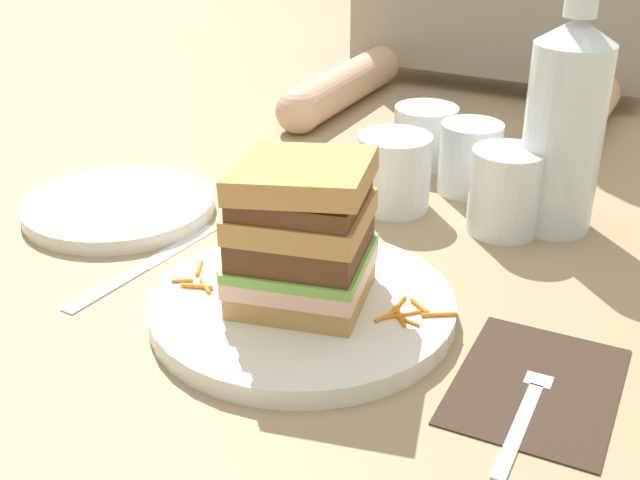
# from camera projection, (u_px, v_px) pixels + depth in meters

# --- Properties ---
(ground_plane) EXTENTS (3.00, 3.00, 0.00)m
(ground_plane) POSITION_uv_depth(u_px,v_px,m) (293.00, 313.00, 0.70)
(ground_plane) COLOR #9E8460
(main_plate) EXTENTS (0.26, 0.26, 0.02)m
(main_plate) POSITION_uv_depth(u_px,v_px,m) (304.00, 305.00, 0.69)
(main_plate) COLOR white
(main_plate) RESTS_ON ground_plane
(sandwich) EXTENTS (0.13, 0.13, 0.12)m
(sandwich) POSITION_uv_depth(u_px,v_px,m) (303.00, 233.00, 0.66)
(sandwich) COLOR tan
(sandwich) RESTS_ON main_plate
(carrot_shred_0) EXTENTS (0.02, 0.02, 0.00)m
(carrot_shred_0) POSITION_uv_depth(u_px,v_px,m) (205.00, 286.00, 0.70)
(carrot_shred_0) COLOR orange
(carrot_shred_0) RESTS_ON main_plate
(carrot_shred_1) EXTENTS (0.02, 0.01, 0.00)m
(carrot_shred_1) POSITION_uv_depth(u_px,v_px,m) (182.00, 280.00, 0.71)
(carrot_shred_1) COLOR orange
(carrot_shred_1) RESTS_ON main_plate
(carrot_shred_2) EXTENTS (0.03, 0.01, 0.00)m
(carrot_shred_2) POSITION_uv_depth(u_px,v_px,m) (197.00, 286.00, 0.70)
(carrot_shred_2) COLOR orange
(carrot_shred_2) RESTS_ON main_plate
(carrot_shred_3) EXTENTS (0.02, 0.01, 0.00)m
(carrot_shred_3) POSITION_uv_depth(u_px,v_px,m) (224.00, 278.00, 0.71)
(carrot_shred_3) COLOR orange
(carrot_shred_3) RESTS_ON main_plate
(carrot_shred_4) EXTENTS (0.01, 0.02, 0.00)m
(carrot_shred_4) POSITION_uv_depth(u_px,v_px,m) (198.00, 269.00, 0.73)
(carrot_shred_4) COLOR orange
(carrot_shred_4) RESTS_ON main_plate
(carrot_shred_5) EXTENTS (0.02, 0.02, 0.00)m
(carrot_shred_5) POSITION_uv_depth(u_px,v_px,m) (223.00, 287.00, 0.70)
(carrot_shred_5) COLOR orange
(carrot_shred_5) RESTS_ON main_plate
(carrot_shred_6) EXTENTS (0.03, 0.03, 0.00)m
(carrot_shred_6) POSITION_uv_depth(u_px,v_px,m) (402.00, 315.00, 0.66)
(carrot_shred_6) COLOR orange
(carrot_shred_6) RESTS_ON main_plate
(carrot_shred_7) EXTENTS (0.02, 0.02, 0.00)m
(carrot_shred_7) POSITION_uv_depth(u_px,v_px,m) (400.00, 317.00, 0.65)
(carrot_shred_7) COLOR orange
(carrot_shred_7) RESTS_ON main_plate
(carrot_shred_8) EXTENTS (0.03, 0.01, 0.00)m
(carrot_shred_8) POSITION_uv_depth(u_px,v_px,m) (404.00, 319.00, 0.65)
(carrot_shred_8) COLOR orange
(carrot_shred_8) RESTS_ON main_plate
(carrot_shred_9) EXTENTS (0.03, 0.02, 0.00)m
(carrot_shred_9) POSITION_uv_depth(u_px,v_px,m) (439.00, 314.00, 0.66)
(carrot_shred_9) COLOR orange
(carrot_shred_9) RESTS_ON main_plate
(carrot_shred_10) EXTENTS (0.02, 0.02, 0.00)m
(carrot_shred_10) POSITION_uv_depth(u_px,v_px,m) (420.00, 306.00, 0.67)
(carrot_shred_10) COLOR orange
(carrot_shred_10) RESTS_ON main_plate
(carrot_shred_11) EXTENTS (0.00, 0.03, 0.00)m
(carrot_shred_11) POSITION_uv_depth(u_px,v_px,m) (399.00, 304.00, 0.67)
(carrot_shred_11) COLOR orange
(carrot_shred_11) RESTS_ON main_plate
(carrot_shred_12) EXTENTS (0.01, 0.03, 0.00)m
(carrot_shred_12) POSITION_uv_depth(u_px,v_px,m) (387.00, 315.00, 0.66)
(carrot_shred_12) COLOR orange
(carrot_shred_12) RESTS_ON main_plate
(napkin_dark) EXTENTS (0.12, 0.16, 0.00)m
(napkin_dark) POSITION_uv_depth(u_px,v_px,m) (537.00, 384.00, 0.60)
(napkin_dark) COLOR #38281E
(napkin_dark) RESTS_ON ground_plane
(fork) EXTENTS (0.02, 0.17, 0.00)m
(fork) POSITION_uv_depth(u_px,v_px,m) (530.00, 398.00, 0.58)
(fork) COLOR silver
(fork) RESTS_ON napkin_dark
(knife) EXTENTS (0.03, 0.20, 0.00)m
(knife) POSITION_uv_depth(u_px,v_px,m) (142.00, 267.00, 0.77)
(knife) COLOR silver
(knife) RESTS_ON ground_plane
(juice_glass) EXTENTS (0.07, 0.07, 0.09)m
(juice_glass) POSITION_uv_depth(u_px,v_px,m) (505.00, 197.00, 0.82)
(juice_glass) COLOR white
(juice_glass) RESTS_ON ground_plane
(water_bottle) EXTENTS (0.08, 0.08, 0.25)m
(water_bottle) POSITION_uv_depth(u_px,v_px,m) (565.00, 123.00, 0.80)
(water_bottle) COLOR silver
(water_bottle) RESTS_ON ground_plane
(empty_tumbler_0) EXTENTS (0.08, 0.08, 0.08)m
(empty_tumbler_0) POSITION_uv_depth(u_px,v_px,m) (394.00, 172.00, 0.87)
(empty_tumbler_0) COLOR silver
(empty_tumbler_0) RESTS_ON ground_plane
(empty_tumbler_1) EXTENTS (0.08, 0.08, 0.07)m
(empty_tumbler_1) POSITION_uv_depth(u_px,v_px,m) (425.00, 136.00, 0.99)
(empty_tumbler_1) COLOR silver
(empty_tumbler_1) RESTS_ON ground_plane
(empty_tumbler_2) EXTENTS (0.07, 0.07, 0.08)m
(empty_tumbler_2) POSITION_uv_depth(u_px,v_px,m) (470.00, 158.00, 0.91)
(empty_tumbler_2) COLOR silver
(empty_tumbler_2) RESTS_ON ground_plane
(side_plate) EXTENTS (0.20, 0.20, 0.02)m
(side_plate) POSITION_uv_depth(u_px,v_px,m) (119.00, 206.00, 0.87)
(side_plate) COLOR white
(side_plate) RESTS_ON ground_plane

